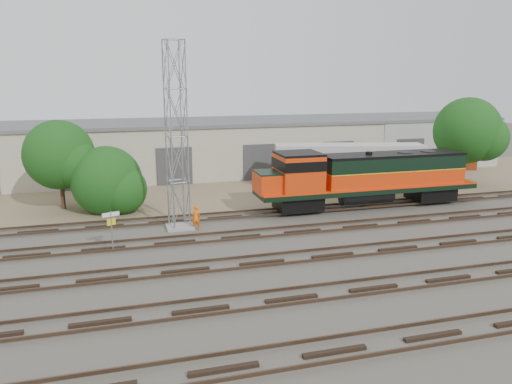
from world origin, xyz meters
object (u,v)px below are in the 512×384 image
object	(u,v)px
locomotive	(364,177)
worker	(196,217)
semi_trailer	(352,161)
signal_tower	(177,140)

from	to	relation	value
locomotive	worker	bearing A→B (deg)	-170.87
locomotive	worker	xyz separation A→B (m)	(-12.87, -2.07, -1.55)
semi_trailer	worker	bearing A→B (deg)	-136.13
locomotive	signal_tower	bearing A→B (deg)	-174.25
signal_tower	locomotive	bearing A→B (deg)	5.75
locomotive	semi_trailer	world-z (taller)	locomotive
locomotive	worker	size ratio (longest dim) A/B	10.60
signal_tower	worker	world-z (taller)	signal_tower
signal_tower	semi_trailer	world-z (taller)	signal_tower
locomotive	signal_tower	size ratio (longest dim) A/B	1.45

